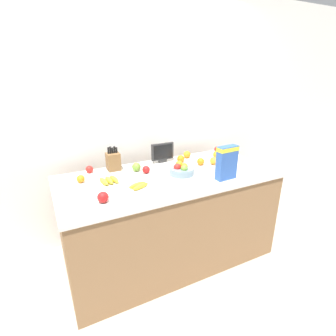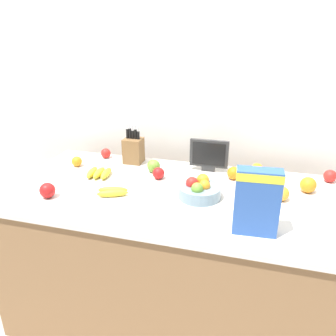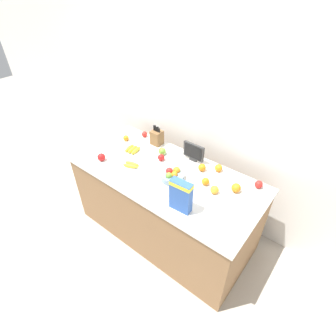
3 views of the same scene
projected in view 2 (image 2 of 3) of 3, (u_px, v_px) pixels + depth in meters
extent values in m
plane|color=#B2A899|center=(178.00, 313.00, 2.16)|extent=(14.00, 14.00, 0.00)
cube|color=silver|center=(204.00, 97.00, 2.27)|extent=(9.00, 0.06, 2.60)
cube|color=olive|center=(179.00, 260.00, 2.00)|extent=(1.96, 0.90, 0.86)
cube|color=silver|center=(180.00, 194.00, 1.83)|extent=(1.99, 0.93, 0.03)
cube|color=brown|center=(133.00, 151.00, 2.22)|extent=(0.12, 0.12, 0.17)
cylinder|color=black|center=(127.00, 134.00, 2.18)|extent=(0.02, 0.02, 0.06)
cube|color=silver|center=(127.00, 127.00, 2.16)|extent=(0.01, 0.00, 0.03)
cylinder|color=black|center=(130.00, 134.00, 2.18)|extent=(0.02, 0.02, 0.07)
cube|color=silver|center=(130.00, 126.00, 2.16)|extent=(0.01, 0.00, 0.03)
cylinder|color=black|center=(133.00, 135.00, 2.17)|extent=(0.02, 0.02, 0.05)
cube|color=silver|center=(133.00, 128.00, 2.16)|extent=(0.01, 0.00, 0.03)
cylinder|color=black|center=(136.00, 134.00, 2.17)|extent=(0.02, 0.02, 0.06)
cube|color=silver|center=(135.00, 128.00, 2.15)|extent=(0.01, 0.00, 0.02)
cylinder|color=black|center=(138.00, 135.00, 2.16)|extent=(0.02, 0.02, 0.05)
cube|color=silver|center=(138.00, 130.00, 2.15)|extent=(0.01, 0.00, 0.02)
cube|color=#2D2D2D|center=(208.00, 169.00, 2.10)|extent=(0.09, 0.03, 0.03)
cube|color=#2D2D2D|center=(209.00, 153.00, 2.06)|extent=(0.24, 0.02, 0.18)
cube|color=black|center=(209.00, 154.00, 2.05)|extent=(0.21, 0.00, 0.14)
cube|color=#2D56A8|center=(257.00, 202.00, 1.39)|extent=(0.19, 0.09, 0.30)
cube|color=yellow|center=(260.00, 175.00, 1.35)|extent=(0.20, 0.09, 0.04)
cylinder|color=gray|center=(200.00, 192.00, 1.75)|extent=(0.23, 0.23, 0.06)
sphere|color=orange|center=(204.00, 185.00, 1.73)|extent=(0.06, 0.06, 0.06)
sphere|color=orange|center=(203.00, 180.00, 1.79)|extent=(0.07, 0.07, 0.07)
sphere|color=red|center=(192.00, 183.00, 1.75)|extent=(0.07, 0.07, 0.07)
sphere|color=#6B9E33|center=(197.00, 188.00, 1.69)|extent=(0.06, 0.06, 0.06)
ellipsoid|color=yellow|center=(92.00, 172.00, 2.03)|extent=(0.07, 0.16, 0.04)
ellipsoid|color=yellow|center=(99.00, 173.00, 2.02)|extent=(0.06, 0.16, 0.04)
ellipsoid|color=yellow|center=(106.00, 173.00, 2.01)|extent=(0.06, 0.16, 0.04)
ellipsoid|color=yellow|center=(112.00, 193.00, 1.76)|extent=(0.17, 0.10, 0.04)
ellipsoid|color=yellow|center=(113.00, 190.00, 1.80)|extent=(0.17, 0.08, 0.04)
sphere|color=red|center=(159.00, 173.00, 1.97)|extent=(0.07, 0.07, 0.07)
sphere|color=#6B9E33|center=(154.00, 166.00, 2.07)|extent=(0.08, 0.08, 0.08)
sphere|color=red|center=(106.00, 153.00, 2.32)|extent=(0.07, 0.07, 0.07)
sphere|color=red|center=(330.00, 176.00, 1.93)|extent=(0.08, 0.08, 0.08)
sphere|color=red|center=(47.00, 190.00, 1.75)|extent=(0.08, 0.08, 0.08)
sphere|color=orange|center=(234.00, 173.00, 1.97)|extent=(0.08, 0.08, 0.08)
sphere|color=orange|center=(257.00, 169.00, 2.02)|extent=(0.08, 0.08, 0.08)
sphere|color=orange|center=(257.00, 187.00, 1.79)|extent=(0.07, 0.07, 0.07)
sphere|color=orange|center=(77.00, 161.00, 2.17)|extent=(0.07, 0.07, 0.07)
sphere|color=orange|center=(308.00, 185.00, 1.80)|extent=(0.09, 0.09, 0.09)
sphere|color=orange|center=(282.00, 193.00, 1.72)|extent=(0.08, 0.08, 0.08)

